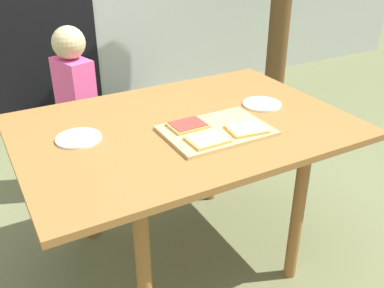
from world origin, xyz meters
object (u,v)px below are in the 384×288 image
cutting_board (216,130)px  child_left (76,100)px  pizza_slice_near_right (247,129)px  plate_white_right (262,104)px  dining_table (184,140)px  plate_white_left (78,138)px  pizza_slice_near_left (208,139)px  pizza_slice_far_left (188,125)px

cutting_board → child_left: size_ratio=0.43×
pizza_slice_near_right → plate_white_right: bearing=41.6°
pizza_slice_near_right → child_left: (-0.43, 1.06, -0.16)m
dining_table → plate_white_right: 0.43m
dining_table → plate_white_left: (-0.44, 0.07, 0.09)m
cutting_board → plate_white_left: size_ratio=2.37×
cutting_board → pizza_slice_near_right: pizza_slice_near_right is taller
cutting_board → plate_white_left: 0.56m
cutting_board → plate_white_right: (0.34, 0.14, -0.00)m
pizza_slice_near_left → plate_white_right: 0.48m
pizza_slice_near_right → dining_table: bearing=130.5°
cutting_board → pizza_slice_near_left: pizza_slice_near_left is taller
cutting_board → pizza_slice_near_left: 0.12m
pizza_slice_far_left → plate_white_left: pizza_slice_far_left is taller
pizza_slice_near_left → plate_white_left: size_ratio=0.85×
plate_white_left → pizza_slice_far_left: bearing=-17.2°
dining_table → cutting_board: size_ratio=3.27×
cutting_board → plate_white_left: bearing=158.0°
pizza_slice_far_left → child_left: child_left is taller
pizza_slice_near_right → pizza_slice_near_left: bearing=-178.9°
pizza_slice_far_left → plate_white_right: 0.44m
pizza_slice_far_left → plate_white_right: size_ratio=0.85×
dining_table → pizza_slice_near_right: bearing=-49.5°
pizza_slice_far_left → dining_table: bearing=76.2°
pizza_slice_near_left → pizza_slice_far_left: bearing=91.9°
pizza_slice_near_left → pizza_slice_near_right: (0.19, 0.00, 0.00)m
dining_table → plate_white_left: bearing=170.8°
pizza_slice_near_left → dining_table: bearing=87.4°
pizza_slice_far_left → plate_white_right: (0.43, 0.07, -0.02)m
plate_white_left → pizza_slice_near_right: bearing=-24.4°
child_left → pizza_slice_near_left: bearing=-77.4°
pizza_slice_far_left → pizza_slice_near_right: same height
cutting_board → pizza_slice_far_left: 0.12m
plate_white_left → child_left: bearing=76.3°
pizza_slice_far_left → plate_white_left: bearing=162.8°
plate_white_left → child_left: (0.19, 0.78, -0.15)m
plate_white_left → plate_white_right: bearing=-4.4°
pizza_slice_far_left → pizza_slice_near_right: (0.19, -0.15, 0.00)m
pizza_slice_near_right → plate_white_right: 0.32m
cutting_board → child_left: (-0.32, 0.99, -0.15)m
pizza_slice_near_left → child_left: (-0.24, 1.07, -0.16)m
plate_white_right → child_left: bearing=128.1°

